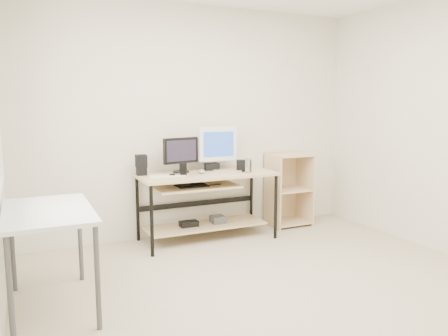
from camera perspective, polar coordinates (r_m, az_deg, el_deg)
name	(u,v)px	position (r m, az deg, el deg)	size (l,w,h in m)	color
room	(274,129)	(3.22, 6.59, 5.07)	(4.01, 4.01, 2.62)	#BCAB91
desk	(205,192)	(4.81, -2.53, -3.18)	(1.50, 0.65, 0.75)	#CDB282
side_table	(48,220)	(3.41, -21.96, -6.34)	(0.60, 1.00, 0.75)	white
shelf_unit	(287,189)	(5.51, 8.23, -2.70)	(0.50, 0.40, 0.90)	beige
black_monitor	(181,153)	(4.80, -5.65, 2.01)	(0.42, 0.18, 0.39)	black
white_imac	(218,145)	(4.97, -0.82, 3.01)	(0.46, 0.15, 0.50)	silver
keyboard	(168,176)	(4.60, -7.27, -1.01)	(0.40, 0.11, 0.01)	white
mouse	(201,171)	(4.78, -2.96, -0.43)	(0.07, 0.12, 0.04)	#B2B2B7
center_speaker	(212,167)	(4.98, -1.59, 0.17)	(0.17, 0.07, 0.08)	black
speaker_left	(141,164)	(4.71, -10.75, 0.46)	(0.11, 0.11, 0.22)	black
speaker_right	(241,165)	(5.01, 2.25, 0.41)	(0.09, 0.09, 0.11)	black
audio_controller	(183,169)	(4.59, -5.32, -0.19)	(0.07, 0.04, 0.14)	black
volume_puck	(172,175)	(4.60, -6.77, -0.92)	(0.06, 0.06, 0.03)	black
smartphone	(244,171)	(4.89, 2.66, -0.42)	(0.06, 0.10, 0.01)	black
coaster	(248,172)	(4.83, 3.20, -0.55)	(0.09, 0.09, 0.01)	olive
drinking_glass	(248,165)	(4.82, 3.21, 0.35)	(0.07, 0.07, 0.15)	white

